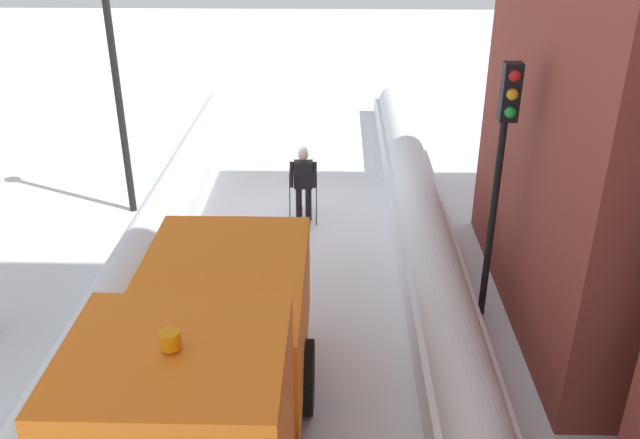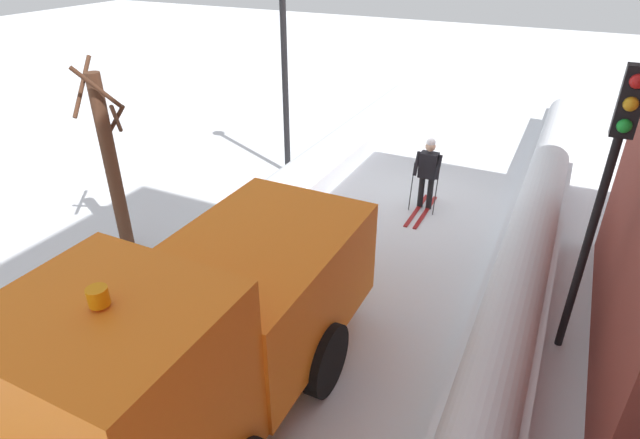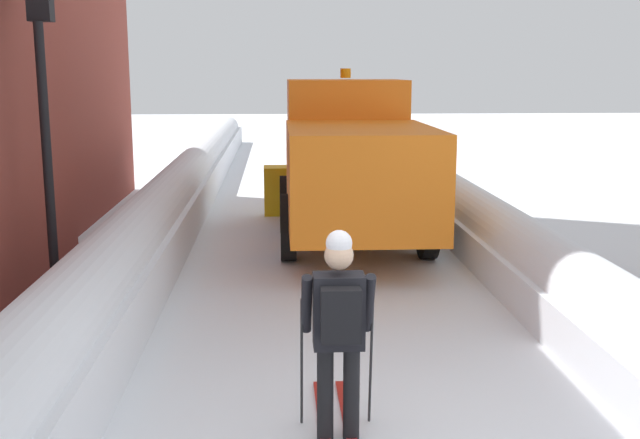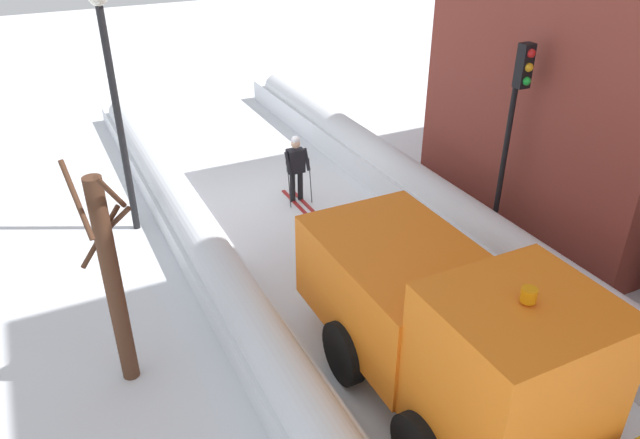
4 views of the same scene
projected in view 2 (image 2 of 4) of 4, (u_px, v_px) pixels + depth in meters
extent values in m
cube|color=orange|center=(262.00, 283.00, 7.69)|extent=(2.30, 3.40, 1.60)
cube|color=orange|center=(123.00, 394.00, 5.40)|extent=(2.20, 2.00, 2.30)
cube|color=black|center=(29.00, 431.00, 4.40)|extent=(1.85, 0.06, 1.01)
cylinder|color=orange|center=(98.00, 296.00, 4.78)|extent=(0.20, 0.20, 0.18)
cylinder|color=black|center=(91.00, 413.00, 6.66)|extent=(0.25, 1.10, 1.10)
cylinder|color=black|center=(326.00, 359.00, 7.50)|extent=(0.25, 1.10, 1.10)
cylinder|color=black|center=(198.00, 314.00, 8.39)|extent=(0.25, 1.10, 1.10)
cylinder|color=black|center=(430.00, 193.00, 12.58)|extent=(0.14, 0.14, 0.82)
cylinder|color=black|center=(421.00, 192.00, 12.67)|extent=(0.14, 0.14, 0.82)
cube|color=black|center=(428.00, 165.00, 12.28)|extent=(0.42, 0.26, 0.62)
cube|color=black|center=(431.00, 161.00, 12.42)|extent=(0.32, 0.16, 0.44)
sphere|color=tan|center=(431.00, 146.00, 12.05)|extent=(0.24, 0.24, 0.24)
sphere|color=silver|center=(431.00, 142.00, 12.00)|extent=(0.22, 0.22, 0.22)
cylinder|color=black|center=(438.00, 167.00, 12.08)|extent=(0.09, 0.33, 0.56)
cylinder|color=black|center=(417.00, 164.00, 12.28)|extent=(0.09, 0.33, 0.56)
cube|color=maroon|center=(425.00, 212.00, 12.58)|extent=(0.09, 1.80, 0.03)
cube|color=maroon|center=(417.00, 210.00, 12.66)|extent=(0.09, 1.80, 0.03)
cylinder|color=#262628|center=(436.00, 191.00, 12.24)|extent=(0.02, 0.19, 1.19)
cylinder|color=#262628|center=(412.00, 187.00, 12.48)|extent=(0.02, 0.19, 1.19)
cylinder|color=black|center=(585.00, 250.00, 7.69)|extent=(0.12, 0.12, 3.66)
cube|color=black|center=(630.00, 101.00, 6.48)|extent=(0.28, 0.24, 0.90)
sphere|color=red|center=(637.00, 81.00, 6.24)|extent=(0.18, 0.18, 0.18)
sphere|color=gold|center=(631.00, 104.00, 6.37)|extent=(0.18, 0.18, 0.18)
sphere|color=green|center=(624.00, 126.00, 6.51)|extent=(0.18, 0.18, 0.18)
cylinder|color=black|center=(285.00, 80.00, 13.46)|extent=(0.16, 0.16, 5.18)
cylinder|color=#4E3020|center=(112.00, 168.00, 10.29)|extent=(0.28, 0.28, 3.74)
cylinder|color=#4E3020|center=(116.00, 119.00, 9.90)|extent=(0.57, 0.61, 0.77)
cylinder|color=#4E3020|center=(112.00, 127.00, 10.11)|extent=(0.75, 0.17, 0.93)
cylinder|color=#4E3020|center=(96.00, 87.00, 9.29)|extent=(0.46, 0.67, 0.87)
cylinder|color=#4E3020|center=(82.00, 87.00, 9.56)|extent=(0.25, 0.80, 1.02)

